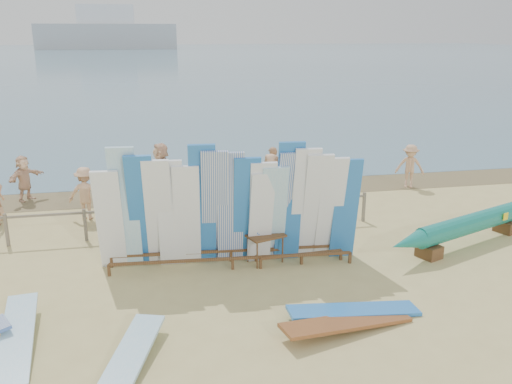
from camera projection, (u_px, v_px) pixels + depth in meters
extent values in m
plane|color=tan|center=(165.00, 282.00, 12.33)|extent=(160.00, 160.00, 0.00)
cube|color=slate|center=(146.00, 55.00, 132.69)|extent=(320.00, 240.00, 0.02)
cube|color=brown|center=(157.00, 193.00, 19.10)|extent=(40.00, 2.60, 0.01)
cube|color=#999EA3|center=(107.00, 37.00, 178.19)|extent=(45.00, 8.00, 8.00)
cube|color=silver|center=(105.00, 14.00, 176.20)|extent=(18.00, 6.00, 6.00)
cube|color=#786D5B|center=(160.00, 208.00, 14.92)|extent=(12.00, 0.06, 0.06)
cube|color=#786D5B|center=(7.00, 230.00, 14.27)|extent=(0.08, 0.08, 0.90)
cube|color=#786D5B|center=(85.00, 225.00, 14.64)|extent=(0.08, 0.08, 0.90)
cube|color=#786D5B|center=(160.00, 220.00, 15.02)|extent=(0.08, 0.08, 0.90)
cube|color=#786D5B|center=(231.00, 216.00, 15.39)|extent=(0.08, 0.08, 0.90)
cube|color=#786D5B|center=(299.00, 211.00, 15.77)|extent=(0.08, 0.08, 0.90)
cube|color=#786D5B|center=(364.00, 207.00, 16.15)|extent=(0.08, 0.08, 0.90)
cube|color=brown|center=(233.00, 259.00, 12.90)|extent=(5.77, 0.47, 0.07)
cube|color=brown|center=(231.00, 251.00, 13.37)|extent=(5.77, 0.47, 0.07)
cube|color=white|center=(110.00, 221.00, 12.51)|extent=(0.66, 0.75, 2.54)
cube|color=#8BC3DE|center=(125.00, 209.00, 12.48)|extent=(0.66, 0.76, 3.07)
cube|color=blue|center=(142.00, 212.00, 12.55)|extent=(0.68, 0.99, 2.90)
cube|color=white|center=(159.00, 214.00, 12.61)|extent=(0.67, 0.96, 2.79)
cube|color=white|center=(171.00, 214.00, 12.65)|extent=(0.65, 0.68, 2.73)
cube|color=white|center=(187.00, 216.00, 12.72)|extent=(0.66, 0.74, 2.61)
cube|color=blue|center=(203.00, 206.00, 12.69)|extent=(0.67, 0.91, 3.10)
cube|color=silver|center=(215.00, 208.00, 12.75)|extent=(0.68, 1.01, 2.95)
cube|color=silver|center=(231.00, 209.00, 12.80)|extent=(0.66, 0.78, 2.89)
cube|color=blue|center=(246.00, 211.00, 12.87)|extent=(0.67, 0.83, 2.76)
cube|color=white|center=(262.00, 213.00, 12.93)|extent=(0.67, 0.83, 2.64)
cube|color=#8BC3DE|center=(273.00, 214.00, 12.98)|extent=(0.67, 0.83, 2.52)
cube|color=blue|center=(289.00, 203.00, 12.94)|extent=(0.66, 0.69, 3.08)
cube|color=white|center=(304.00, 205.00, 13.01)|extent=(0.67, 0.84, 2.94)
cube|color=white|center=(316.00, 207.00, 13.06)|extent=(0.67, 0.92, 2.80)
cube|color=white|center=(331.00, 209.00, 13.12)|extent=(0.67, 0.83, 2.70)
cube|color=blue|center=(345.00, 209.00, 13.18)|extent=(0.65, 0.61, 2.63)
cube|color=brown|center=(302.00, 254.00, 13.19)|extent=(2.07, 0.18, 0.06)
cube|color=brown|center=(296.00, 247.00, 13.61)|extent=(2.07, 0.18, 0.06)
cube|color=white|center=(261.00, 219.00, 12.91)|extent=(0.60, 0.65, 2.38)
cube|color=silver|center=(287.00, 207.00, 13.00)|extent=(0.61, 0.80, 2.84)
cube|color=white|center=(312.00, 208.00, 13.17)|extent=(0.61, 0.83, 2.72)
cube|color=silver|center=(337.00, 208.00, 13.34)|extent=(0.61, 0.84, 2.61)
cube|color=brown|center=(429.00, 251.00, 13.62)|extent=(0.63, 0.68, 0.33)
cube|color=brown|center=(506.00, 226.00, 15.36)|extent=(0.63, 0.68, 0.33)
cylinder|color=#167D70|center=(472.00, 223.00, 14.37)|extent=(3.92, 2.02, 0.55)
cone|color=#167D70|center=(408.00, 242.00, 13.07)|extent=(1.21, 0.88, 0.51)
cube|color=yellow|center=(506.00, 217.00, 14.71)|extent=(0.19, 0.09, 0.20)
cube|color=brown|center=(265.00, 235.00, 13.19)|extent=(1.04, 0.88, 0.05)
cube|color=white|center=(265.00, 225.00, 13.12)|extent=(0.45, 0.18, 0.42)
cube|color=#8BC3DE|center=(127.00, 371.00, 9.10)|extent=(1.37, 2.74, 0.30)
cube|color=blue|center=(354.00, 316.00, 10.83)|extent=(2.71, 0.60, 0.27)
cube|color=#8BC3DE|center=(19.00, 345.00, 9.82)|extent=(0.85, 2.74, 0.38)
cube|color=brown|center=(347.00, 330.00, 10.34)|extent=(2.75, 1.15, 0.32)
cube|color=#B02012|center=(189.00, 209.00, 16.30)|extent=(0.61, 0.56, 0.05)
cube|color=#B02012|center=(188.00, 198.00, 16.46)|extent=(0.58, 0.21, 0.57)
cube|color=#B02012|center=(207.00, 209.00, 16.42)|extent=(0.58, 0.53, 0.05)
cube|color=#B02012|center=(207.00, 198.00, 16.56)|extent=(0.55, 0.21, 0.54)
cube|color=#B02012|center=(201.00, 204.00, 16.23)|extent=(0.49, 0.74, 0.52)
cube|color=#B02012|center=(198.00, 191.00, 16.40)|extent=(0.44, 0.20, 0.32)
imported|color=beige|center=(286.00, 180.00, 17.34)|extent=(0.95, 0.64, 1.79)
imported|color=beige|center=(161.00, 170.00, 18.54)|extent=(0.93, 1.81, 1.87)
imported|color=tan|center=(86.00, 193.00, 16.26)|extent=(1.10, 0.58, 1.62)
imported|color=tan|center=(410.00, 166.00, 19.63)|extent=(1.10, 0.85, 1.58)
imported|color=tan|center=(297.00, 174.00, 18.18)|extent=(1.17, 1.08, 1.75)
imported|color=beige|center=(125.00, 203.00, 15.30)|extent=(0.53, 0.87, 1.67)
imported|color=beige|center=(24.00, 178.00, 18.07)|extent=(1.22, 1.44, 1.55)
imported|color=tan|center=(271.00, 179.00, 17.68)|extent=(0.43, 0.85, 1.69)
imported|color=#8C6042|center=(321.00, 182.00, 17.68)|extent=(0.97, 0.81, 1.54)
imported|color=#8C6042|center=(272.00, 171.00, 18.75)|extent=(0.67, 0.44, 1.70)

